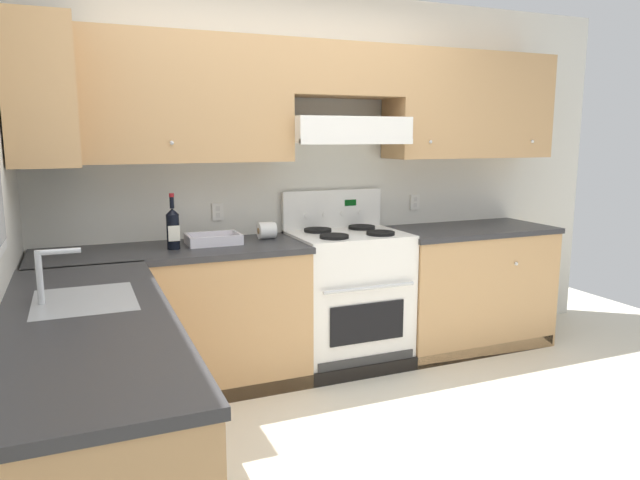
% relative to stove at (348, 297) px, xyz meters
% --- Properties ---
extents(ground_plane, '(7.04, 7.04, 0.00)m').
position_rel_stove_xyz_m(ground_plane, '(-0.45, -1.25, -0.48)').
color(ground_plane, beige).
extents(wall_back, '(4.68, 0.57, 2.55)m').
position_rel_stove_xyz_m(wall_back, '(-0.04, 0.27, 1.00)').
color(wall_back, silver).
rests_on(wall_back, ground_plane).
extents(counter_back_run, '(3.60, 0.65, 0.91)m').
position_rel_stove_xyz_m(counter_back_run, '(-0.24, -0.01, -0.03)').
color(counter_back_run, tan).
rests_on(counter_back_run, ground_plane).
extents(counter_left_run, '(0.63, 1.91, 1.13)m').
position_rel_stove_xyz_m(counter_left_run, '(-1.69, -1.25, -0.02)').
color(counter_left_run, tan).
rests_on(counter_left_run, ground_plane).
extents(stove, '(0.76, 0.62, 1.20)m').
position_rel_stove_xyz_m(stove, '(0.00, 0.00, 0.00)').
color(stove, white).
rests_on(stove, ground_plane).
extents(wine_bottle, '(0.08, 0.08, 0.34)m').
position_rel_stove_xyz_m(wine_bottle, '(-1.18, -0.03, 0.56)').
color(wine_bottle, black).
rests_on(wine_bottle, counter_back_run).
extents(bowl, '(0.33, 0.24, 0.06)m').
position_rel_stove_xyz_m(bowl, '(-0.92, 0.05, 0.45)').
color(bowl, silver).
rests_on(bowl, counter_back_run).
extents(paper_towel_roll, '(0.11, 0.11, 0.11)m').
position_rel_stove_xyz_m(paper_towel_roll, '(-0.55, 0.10, 0.49)').
color(paper_towel_roll, white).
rests_on(paper_towel_roll, counter_back_run).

